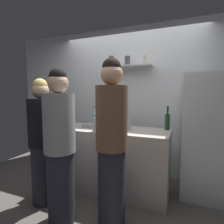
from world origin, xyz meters
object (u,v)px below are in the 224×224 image
(wine_bottle_dark_glass, at_px, (73,119))
(wine_bottle_green_glass, at_px, (167,121))
(person_grey_hoodie, at_px, (60,148))
(wine_bottle_amber_glass, at_px, (119,120))
(refrigerator, at_px, (206,136))
(utensil_holder, at_px, (127,125))
(person_brown_jacket, at_px, (112,144))
(baking_pan, at_px, (95,126))
(person_blonde, at_px, (42,143))
(water_bottle_plastic, at_px, (96,124))
(wine_bottle_pale_glass, at_px, (94,118))

(wine_bottle_dark_glass, bearing_deg, wine_bottle_green_glass, 13.05)
(wine_bottle_dark_glass, relative_size, person_grey_hoodie, 0.19)
(wine_bottle_green_glass, relative_size, wine_bottle_amber_glass, 1.04)
(refrigerator, height_order, wine_bottle_amber_glass, refrigerator)
(utensil_holder, distance_m, person_brown_jacket, 0.68)
(baking_pan, relative_size, wine_bottle_amber_glass, 1.05)
(person_blonde, bearing_deg, utensil_holder, 145.26)
(refrigerator, distance_m, wine_bottle_dark_glass, 1.95)
(baking_pan, distance_m, wine_bottle_amber_glass, 0.39)
(refrigerator, relative_size, person_grey_hoodie, 1.00)
(baking_pan, relative_size, wine_bottle_green_glass, 1.01)
(refrigerator, relative_size, baking_pan, 5.04)
(wine_bottle_amber_glass, xyz_separation_m, person_brown_jacket, (0.18, -0.77, -0.14))
(baking_pan, xyz_separation_m, wine_bottle_amber_glass, (0.37, 0.07, 0.10))
(wine_bottle_dark_glass, height_order, water_bottle_plastic, wine_bottle_dark_glass)
(wine_bottle_dark_glass, xyz_separation_m, person_grey_hoodie, (0.34, -0.75, -0.20))
(wine_bottle_pale_glass, distance_m, wine_bottle_dark_glass, 0.39)
(person_blonde, bearing_deg, wine_bottle_pale_glass, -177.57)
(wine_bottle_pale_glass, relative_size, person_brown_jacket, 0.17)
(baking_pan, distance_m, person_brown_jacket, 0.89)
(wine_bottle_dark_glass, distance_m, person_grey_hoodie, 0.85)
(refrigerator, bearing_deg, person_brown_jacket, -135.18)
(baking_pan, xyz_separation_m, water_bottle_plastic, (0.16, -0.29, 0.08))
(utensil_holder, xyz_separation_m, wine_bottle_green_glass, (0.53, 0.23, 0.06))
(wine_bottle_pale_glass, distance_m, wine_bottle_amber_glass, 0.52)
(utensil_holder, height_order, wine_bottle_dark_glass, wine_bottle_dark_glass)
(person_grey_hoodie, bearing_deg, wine_bottle_pale_glass, 150.33)
(wine_bottle_dark_glass, height_order, person_grey_hoodie, person_grey_hoodie)
(utensil_holder, xyz_separation_m, person_blonde, (-0.96, -0.63, -0.19))
(refrigerator, xyz_separation_m, wine_bottle_dark_glass, (-1.89, -0.42, 0.19))
(person_grey_hoodie, bearing_deg, water_bottle_plastic, 128.85)
(wine_bottle_amber_glass, bearing_deg, water_bottle_plastic, -120.85)
(wine_bottle_green_glass, bearing_deg, utensil_holder, -156.26)
(wine_bottle_amber_glass, bearing_deg, refrigerator, 11.32)
(wine_bottle_amber_glass, distance_m, person_blonde, 1.11)
(wine_bottle_pale_glass, height_order, water_bottle_plastic, wine_bottle_pale_glass)
(wine_bottle_green_glass, distance_m, person_blonde, 1.74)
(wine_bottle_pale_glass, bearing_deg, refrigerator, 3.04)
(baking_pan, distance_m, person_blonde, 0.80)
(wine_bottle_dark_glass, relative_size, person_blonde, 0.20)
(refrigerator, distance_m, baking_pan, 1.60)
(wine_bottle_pale_glass, height_order, wine_bottle_green_glass, wine_bottle_green_glass)
(person_grey_hoodie, distance_m, person_brown_jacket, 0.57)
(wine_bottle_amber_glass, relative_size, person_grey_hoodie, 0.19)
(utensil_holder, height_order, person_brown_jacket, person_brown_jacket)
(wine_bottle_green_glass, xyz_separation_m, wine_bottle_dark_glass, (-1.38, -0.32, -0.00))
(person_blonde, bearing_deg, person_brown_jacket, 109.50)
(person_brown_jacket, bearing_deg, wine_bottle_pale_glass, -12.61)
(baking_pan, distance_m, wine_bottle_dark_glass, 0.36)
(water_bottle_plastic, height_order, person_brown_jacket, person_brown_jacket)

